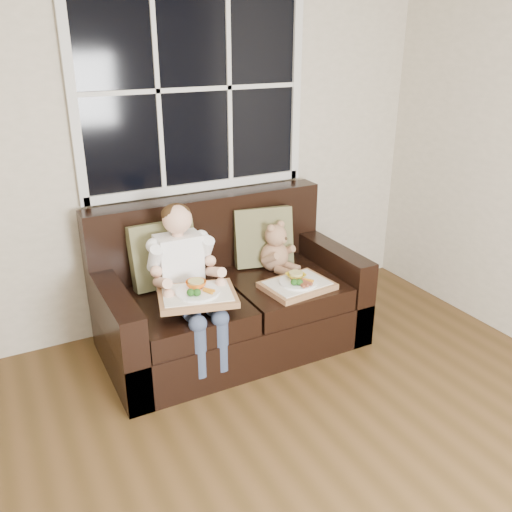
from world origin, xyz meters
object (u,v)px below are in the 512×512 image
teddy_bear (275,250)px  tray_left (197,294)px  child (185,269)px  tray_right (297,284)px  loveseat (228,300)px

teddy_bear → tray_left: size_ratio=0.69×
tray_left → teddy_bear: bearing=40.5°
child → teddy_bear: child is taller
child → tray_right: 0.74m
loveseat → tray_left: 0.54m
loveseat → tray_right: loveseat is taller
child → tray_right: child is taller
tray_left → child: bearing=102.4°
tray_left → tray_right: tray_left is taller
loveseat → child: child is taller
tray_right → tray_left: bearing=175.4°
child → tray_left: bearing=-92.2°
child → tray_left: child is taller
child → tray_right: size_ratio=1.97×
loveseat → teddy_bear: loveseat is taller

